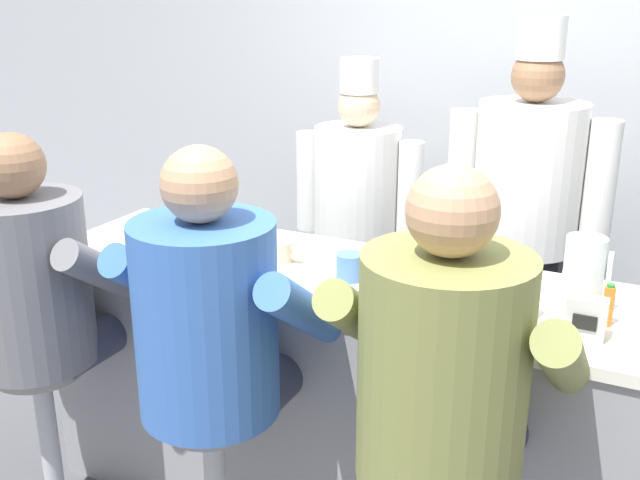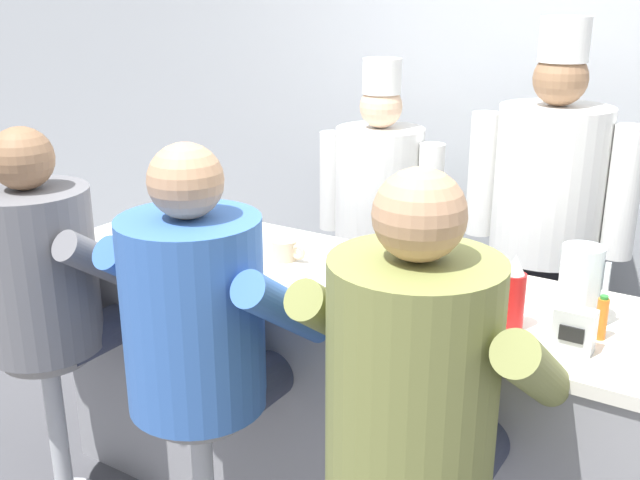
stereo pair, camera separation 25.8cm
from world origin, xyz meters
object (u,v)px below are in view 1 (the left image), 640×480
hot_sauce_bottle_orange (608,306)px  breakfast_plate (137,248)px  napkin_dispenser_chrome (586,318)px  cook_in_whites_near (357,215)px  water_pitcher_clear (584,274)px  diner_seated_grey (37,289)px  diner_seated_olive (447,376)px  cereal_bowl (201,241)px  cook_in_whites_far (525,212)px  coffee_mug_tan (282,251)px  coffee_mug_blue (351,267)px  diner_seated_blue (214,327)px  ketchup_bottle_red (523,287)px

hot_sauce_bottle_orange → breakfast_plate: (-1.67, -0.10, -0.05)m
napkin_dispenser_chrome → cook_in_whites_near: (-1.16, 1.05, -0.14)m
water_pitcher_clear → breakfast_plate: bearing=-173.3°
hot_sauce_bottle_orange → diner_seated_grey: bearing=-164.6°
diner_seated_olive → cereal_bowl: bearing=154.9°
water_pitcher_clear → cook_in_whites_far: (-0.35, 0.90, -0.09)m
cereal_bowl → coffee_mug_tan: (0.35, 0.01, 0.01)m
cereal_bowl → coffee_mug_blue: (0.65, -0.05, 0.02)m
coffee_mug_blue → diner_seated_grey: bearing=-153.0°
water_pitcher_clear → diner_seated_blue: (-0.97, -0.57, -0.14)m
hot_sauce_bottle_orange → diner_seated_olive: 0.60m
water_pitcher_clear → cook_in_whites_near: 1.42m
coffee_mug_tan → coffee_mug_blue: coffee_mug_blue is taller
hot_sauce_bottle_orange → water_pitcher_clear: (-0.09, 0.08, 0.06)m
cook_in_whites_near → coffee_mug_blue: bearing=-67.7°
cereal_bowl → napkin_dispenser_chrome: napkin_dispenser_chrome is taller
coffee_mug_blue → cook_in_whites_near: cook_in_whites_near is taller
breakfast_plate → cook_in_whites_far: cook_in_whites_far is taller
ketchup_bottle_red → coffee_mug_blue: (-0.59, 0.07, -0.06)m
coffee_mug_tan → diner_seated_olive: bearing=-34.4°
diner_seated_blue → coffee_mug_tan: bearing=97.0°
water_pitcher_clear → coffee_mug_tan: (-1.04, -0.03, -0.08)m
diner_seated_olive → cook_in_whites_far: 1.47m
water_pitcher_clear → hot_sauce_bottle_orange: bearing=-43.5°
water_pitcher_clear → diner_seated_olive: size_ratio=0.16×
ketchup_bottle_red → diner_seated_grey: size_ratio=0.15×
diner_seated_olive → hot_sauce_bottle_orange: bearing=55.4°
diner_seated_olive → coffee_mug_blue: bearing=135.1°
ketchup_bottle_red → hot_sauce_bottle_orange: bearing=16.5°
ketchup_bottle_red → breakfast_plate: (-1.43, -0.03, -0.09)m
water_pitcher_clear → diner_seated_olive: diner_seated_olive is taller
coffee_mug_blue → napkin_dispenser_chrome: (0.78, -0.11, 0.01)m
hot_sauce_bottle_orange → diner_seated_grey: (-1.78, -0.49, -0.09)m
diner_seated_olive → diner_seated_grey: bearing=-179.9°
coffee_mug_blue → cook_in_whites_near: (-0.38, 0.94, -0.12)m
cereal_bowl → napkin_dispenser_chrome: bearing=-6.3°
diner_seated_olive → cook_in_whites_near: 1.67m
ketchup_bottle_red → cook_in_whites_near: 1.41m
diner_seated_grey → cook_in_whites_near: (0.57, 1.43, -0.05)m
cook_in_whites_far → ketchup_bottle_red: bearing=-79.1°
ketchup_bottle_red → water_pitcher_clear: size_ratio=0.96×
hot_sauce_bottle_orange → cook_in_whites_far: cook_in_whites_far is taller
ketchup_bottle_red → breakfast_plate: size_ratio=0.82×
coffee_mug_blue → diner_seated_grey: (-0.96, -0.49, -0.08)m
hot_sauce_bottle_orange → napkin_dispenser_chrome: (-0.05, -0.11, -0.00)m
breakfast_plate → diner_seated_grey: (-0.12, -0.39, -0.04)m
cereal_bowl → napkin_dispenser_chrome: (1.43, -0.16, 0.04)m
cook_in_whites_near → hot_sauce_bottle_orange: bearing=-37.7°
breakfast_plate → cereal_bowl: 0.24m
cereal_bowl → cook_in_whites_far: size_ratio=0.09×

